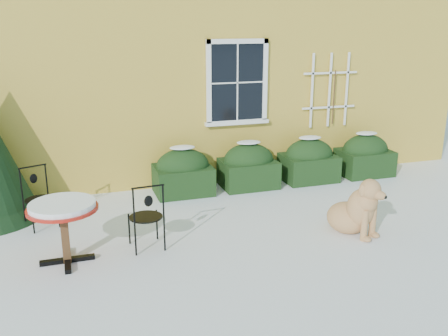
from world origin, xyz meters
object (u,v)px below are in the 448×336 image
object	(u,v)px
patio_chair_far	(39,197)
dog	(356,210)
bistro_table	(63,213)
patio_chair_near	(147,216)

from	to	relation	value
patio_chair_far	dog	size ratio (longest dim) A/B	0.92
patio_chair_far	dog	world-z (taller)	patio_chair_far
bistro_table	patio_chair_far	xyz separation A→B (m)	(-0.36, 1.43, -0.23)
patio_chair_near	dog	xyz separation A→B (m)	(3.08, -0.47, -0.12)
patio_chair_near	dog	bearing A→B (deg)	167.01
patio_chair_near	patio_chair_far	distance (m)	1.98
patio_chair_far	dog	bearing A→B (deg)	-42.42
bistro_table	patio_chair_far	world-z (taller)	patio_chair_far
bistro_table	patio_chair_far	size ratio (longest dim) A/B	0.97
patio_chair_near	dog	size ratio (longest dim) A/B	0.95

